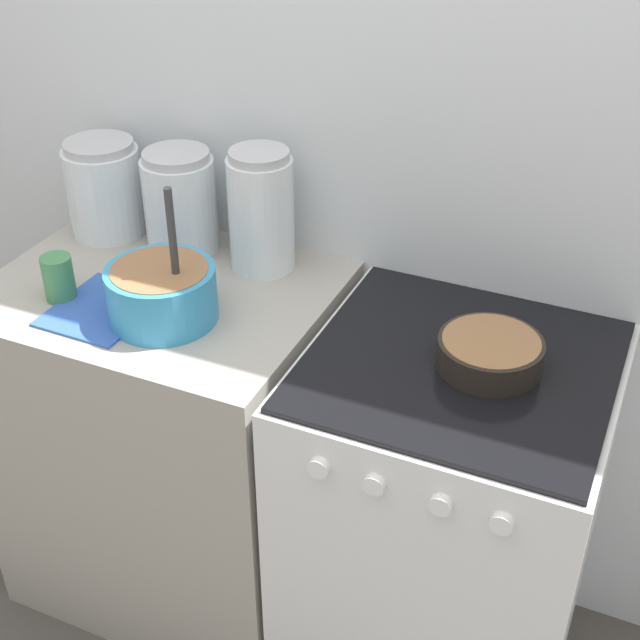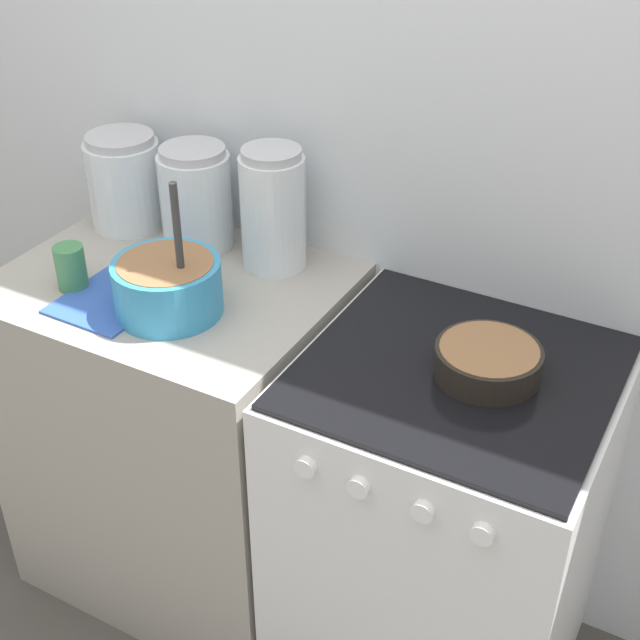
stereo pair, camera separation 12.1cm
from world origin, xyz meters
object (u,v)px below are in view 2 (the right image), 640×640
object	(u,v)px
stove	(441,533)
storage_jar_left	(126,187)
storage_jar_middle	(196,203)
tin_can	(71,267)
mixing_bowl	(168,284)
baking_pan	(488,361)
storage_jar_right	(273,217)

from	to	relation	value
stove	storage_jar_left	distance (m)	1.10
storage_jar_middle	tin_can	world-z (taller)	storage_jar_middle
mixing_bowl	baking_pan	size ratio (longest dim) A/B	1.49
storage_jar_right	storage_jar_left	bearing A→B (deg)	180.00
mixing_bowl	storage_jar_middle	distance (m)	0.31
tin_can	stove	bearing A→B (deg)	7.98
storage_jar_middle	storage_jar_right	bearing A→B (deg)	0.00
stove	storage_jar_right	world-z (taller)	storage_jar_right
mixing_bowl	tin_can	bearing A→B (deg)	-174.57
stove	tin_can	xyz separation A→B (m)	(-0.85, -0.12, 0.49)
storage_jar_left	mixing_bowl	bearing A→B (deg)	-40.14
storage_jar_right	storage_jar_middle	bearing A→B (deg)	180.00
stove	tin_can	bearing A→B (deg)	-172.02
storage_jar_left	storage_jar_right	xyz separation A→B (m)	(0.42, -0.00, 0.02)
storage_jar_right	tin_can	size ratio (longest dim) A/B	2.77
stove	mixing_bowl	distance (m)	0.80
tin_can	baking_pan	bearing A→B (deg)	8.22
storage_jar_right	tin_can	bearing A→B (deg)	-137.45
mixing_bowl	tin_can	size ratio (longest dim) A/B	3.00
storage_jar_middle	tin_can	distance (m)	0.33
stove	mixing_bowl	size ratio (longest dim) A/B	2.93
stove	storage_jar_middle	bearing A→B (deg)	165.89
baking_pan	storage_jar_right	bearing A→B (deg)	163.21
baking_pan	storage_jar_right	world-z (taller)	storage_jar_right
stove	storage_jar_middle	size ratio (longest dim) A/B	3.67
storage_jar_middle	tin_can	bearing A→B (deg)	-111.74
baking_pan	storage_jar_right	xyz separation A→B (m)	(-0.57, 0.17, 0.09)
stove	storage_jar_right	size ratio (longest dim) A/B	3.18
stove	storage_jar_middle	world-z (taller)	storage_jar_middle
storage_jar_right	stove	bearing A→B (deg)	-19.41
storage_jar_right	tin_can	xyz separation A→B (m)	(-0.33, -0.30, -0.07)
baking_pan	storage_jar_left	size ratio (longest dim) A/B	0.88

